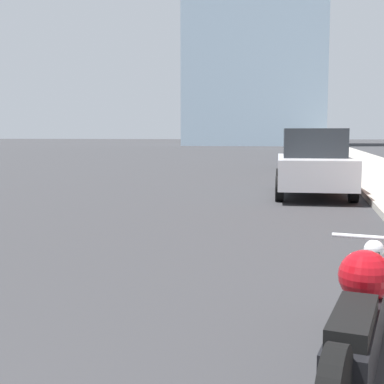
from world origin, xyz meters
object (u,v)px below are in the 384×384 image
Objects in this scene: parked_car_silver at (313,163)px; parked_car_black at (316,150)px; parked_car_blue at (308,146)px; motorcycle at (360,323)px; parked_car_green at (311,144)px.

parked_car_silver reaches higher than parked_car_black.
parked_car_blue reaches higher than parked_car_black.
parked_car_blue is at bearing 90.51° from parked_car_black.
parked_car_black is (-0.01, 23.30, 0.44)m from motorcycle.
parked_car_green is at bearing 88.00° from parked_car_blue.
parked_car_blue reaches higher than motorcycle.
motorcycle is 23.30m from parked_car_black.
parked_car_silver reaches higher than parked_car_blue.
parked_car_green is (-0.20, 45.46, 0.39)m from motorcycle.
parked_car_black is 0.99× the size of parked_car_blue.
parked_car_blue is at bearing -94.13° from parked_car_green.
parked_car_silver is at bearing -93.16° from parked_car_green.
parked_car_green is at bearing 100.87° from motorcycle.
parked_car_black is at bearing -89.12° from parked_car_blue.
parked_car_silver is 1.12× the size of parked_car_blue.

